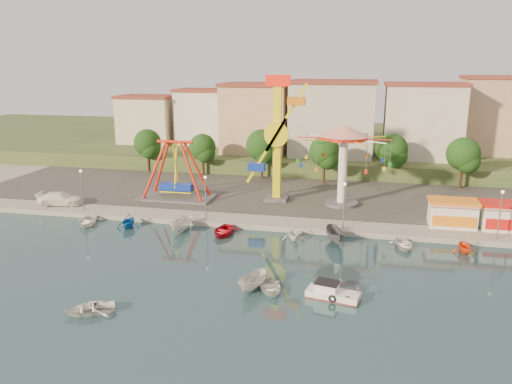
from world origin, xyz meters
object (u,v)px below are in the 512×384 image
(wave_swinger, at_px, (344,147))
(rowboat_a, at_px, (270,286))
(kamikaze_tower, at_px, (279,142))
(pirate_ship_ride, at_px, (176,171))
(van, at_px, (60,199))
(cabin_motorboat, at_px, (332,294))
(skiff, at_px, (253,282))

(wave_swinger, distance_m, rowboat_a, 27.30)
(kamikaze_tower, height_order, wave_swinger, kamikaze_tower)
(pirate_ship_ride, distance_m, van, 15.32)
(cabin_motorboat, distance_m, van, 40.65)
(kamikaze_tower, height_order, skiff, kamikaze_tower)
(wave_swinger, bearing_deg, skiff, -102.99)
(wave_swinger, bearing_deg, rowboat_a, -100.11)
(kamikaze_tower, xyz_separation_m, cabin_motorboat, (8.94, -26.21, -8.14))
(pirate_ship_ride, xyz_separation_m, wave_swinger, (22.10, 1.60, 3.80))
(kamikaze_tower, distance_m, wave_swinger, 8.36)
(cabin_motorboat, bearing_deg, wave_swinger, 103.01)
(rowboat_a, height_order, van, van)
(wave_swinger, xyz_separation_m, rowboat_a, (-4.59, -25.75, -7.81))
(rowboat_a, height_order, skiff, skiff)
(cabin_motorboat, bearing_deg, kamikaze_tower, 120.55)
(rowboat_a, bearing_deg, skiff, 161.21)
(wave_swinger, relative_size, cabin_motorboat, 2.58)
(pirate_ship_ride, height_order, rowboat_a, pirate_ship_ride)
(skiff, distance_m, van, 34.83)
(kamikaze_tower, bearing_deg, cabin_motorboat, -71.16)
(kamikaze_tower, relative_size, skiff, 4.38)
(pirate_ship_ride, distance_m, skiff, 29.43)
(pirate_ship_ride, xyz_separation_m, kamikaze_tower, (13.75, 1.75, 4.14))
(wave_swinger, height_order, rowboat_a, wave_swinger)
(pirate_ship_ride, xyz_separation_m, van, (-13.66, -6.29, -2.96))
(wave_swinger, bearing_deg, pirate_ship_ride, -175.85)
(pirate_ship_ride, xyz_separation_m, rowboat_a, (17.51, -24.15, -4.01))
(rowboat_a, distance_m, van, 35.94)
(cabin_motorboat, distance_m, skiff, 6.59)
(pirate_ship_ride, relative_size, wave_swinger, 0.86)
(skiff, xyz_separation_m, van, (-29.77, 18.08, 0.71))
(kamikaze_tower, bearing_deg, van, -163.66)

